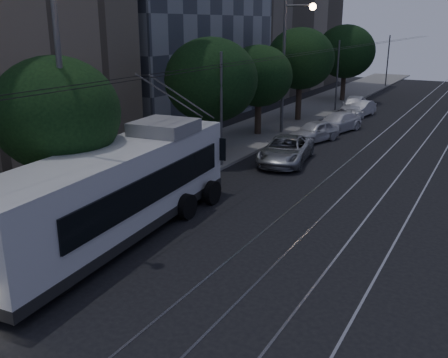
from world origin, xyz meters
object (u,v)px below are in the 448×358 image
Objects in this scene: car_white_a at (314,131)px; car_white_b at (337,122)px; pickup_silver at (286,150)px; streetlamp_far at (289,55)px; trolleybus at (119,190)px; car_white_d at (354,105)px; streetlamp_near at (69,75)px; car_white_c at (361,109)px.

car_white_a is 3.91m from car_white_b.
pickup_silver is 0.58× the size of streetlamp_far.
trolleybus reaches higher than car_white_a.
car_white_d is 30.33m from streetlamp_near.
car_white_a is at bearing 81.57° from trolleybus.
streetlamp_near reaches higher than car_white_a.
car_white_a is at bearing -94.49° from car_white_d.
streetlamp_near is at bearing -79.94° from car_white_b.
pickup_silver is at bearing 78.36° from trolleybus.
streetlamp_far reaches higher than car_white_c.
car_white_d reaches higher than pickup_silver.
trolleybus is 19.17m from streetlamp_far.
car_white_a is (-0.35, 5.63, -0.04)m from pickup_silver.
streetlamp_far is (-2.58, -9.71, 4.73)m from car_white_c.
pickup_silver is at bearing -68.06° from streetlamp_far.
trolleybus is at bearing -86.03° from car_white_c.
streetlamp_far reaches higher than pickup_silver.
pickup_silver is at bearing 79.66° from streetlamp_near.
trolleybus reaches higher than car_white_b.
car_white_d is at bearing 83.87° from trolleybus.
streetlamp_near is at bearing -87.83° from car_white_c.
car_white_d is (-0.84, 7.39, 0.14)m from car_white_b.
streetlamp_near is at bearing -109.51° from pickup_silver.
car_white_d is 0.52× the size of streetlamp_far.
car_white_d is at bearing 112.55° from car_white_b.
trolleybus is at bearing 42.81° from streetlamp_near.
car_white_a reaches higher than car_white_c.
streetlamp_near reaches higher than car_white_c.
car_white_a is at bearing -24.65° from streetlamp_far.
car_white_b is (0.00, 9.53, -0.06)m from pickup_silver.
car_white_b is at bearing 102.24° from car_white_a.
streetlamp_near is (-1.52, -29.88, 4.97)m from car_white_d.
car_white_c is 11.10m from streetlamp_far.
car_white_d reaches higher than car_white_b.
car_white_a is at bearing -84.63° from car_white_c.
streetlamp_near is (-2.24, -29.38, 5.14)m from car_white_c.
pickup_silver is at bearing -69.19° from car_white_a.
streetlamp_near is 1.08× the size of streetlamp_far.
car_white_b is 6.11m from streetlamp_far.
car_white_a is 10.79m from car_white_c.
car_white_a is at bearing -79.00° from car_white_b.
car_white_c is at bearing 75.13° from streetlamp_far.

